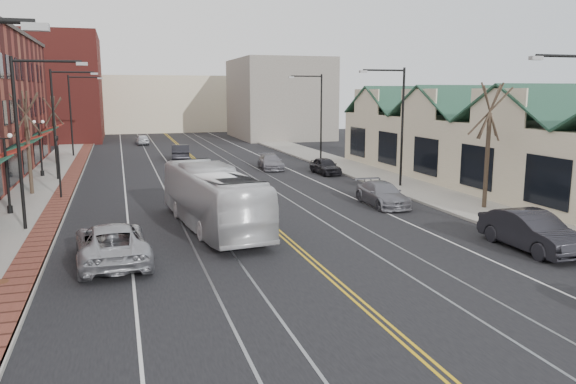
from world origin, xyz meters
TOP-DOWN VIEW (x-y plane):
  - ground at (0.00, 0.00)m, footprint 160.00×160.00m
  - sidewalk_left at (-12.00, 20.00)m, footprint 4.00×120.00m
  - sidewalk_right at (12.00, 20.00)m, footprint 4.00×120.00m
  - building_right at (18.00, 20.00)m, footprint 8.00×36.00m
  - backdrop_left at (-16.00, 70.00)m, footprint 14.00×18.00m
  - backdrop_mid at (0.00, 85.00)m, footprint 22.00×14.00m
  - backdrop_right at (15.00, 65.00)m, footprint 12.00×16.00m
  - streetlight_l_1 at (-11.05, 16.00)m, footprint 3.33×0.25m
  - streetlight_l_2 at (-11.05, 32.00)m, footprint 3.33×0.25m
  - streetlight_l_3 at (-11.05, 48.00)m, footprint 3.33×0.25m
  - streetlight_r_1 at (11.05, 22.00)m, footprint 3.33×0.25m
  - streetlight_r_2 at (11.05, 38.00)m, footprint 3.33×0.25m
  - lamppost_l_2 at (-12.80, 20.00)m, footprint 0.84×0.28m
  - lamppost_l_3 at (-12.80, 34.00)m, footprint 0.84×0.28m
  - tree_left_near at (-12.50, 26.00)m, footprint 1.78×1.37m
  - tree_left_far at (-12.50, 42.00)m, footprint 1.66×1.28m
  - tree_right_mid at (12.50, 14.00)m, footprint 1.90×1.46m
  - manhole_far at (-11.20, 8.00)m, footprint 0.60×0.60m
  - traffic_signal at (-10.60, 24.00)m, footprint 0.18×0.15m
  - transit_bus at (-2.83, 14.11)m, footprint 3.77×11.02m
  - parked_suv at (-7.50, 9.72)m, footprint 2.99×5.83m
  - parked_car_b at (9.30, 6.44)m, footprint 1.78×5.02m
  - parked_car_c at (7.50, 16.70)m, footprint 2.03×4.75m
  - parked_car_d at (8.78, 29.50)m, footprint 1.69×3.93m
  - distant_car_left at (-1.39, 42.00)m, footprint 2.08×4.79m
  - distant_car_right at (5.28, 33.45)m, footprint 2.13×4.51m
  - distant_car_far at (-4.20, 59.73)m, footprint 1.71×3.86m

SIDE VIEW (x-z plane):
  - ground at x=0.00m, z-range 0.00..0.00m
  - sidewalk_left at x=-12.00m, z-range 0.00..0.15m
  - sidewalk_right at x=12.00m, z-range 0.00..0.15m
  - manhole_far at x=-11.20m, z-range 0.15..0.17m
  - distant_car_right at x=5.28m, z-range 0.00..1.27m
  - distant_car_far at x=-4.20m, z-range 0.00..1.29m
  - parked_car_d at x=8.78m, z-range 0.00..1.32m
  - parked_car_c at x=7.50m, z-range 0.00..1.36m
  - distant_car_left at x=-1.39m, z-range 0.00..1.53m
  - parked_suv at x=-7.50m, z-range 0.00..1.58m
  - parked_car_b at x=9.30m, z-range 0.00..1.65m
  - transit_bus at x=-2.83m, z-range 0.00..3.01m
  - lamppost_l_2 at x=-12.80m, z-range 0.07..4.34m
  - lamppost_l_3 at x=-12.80m, z-range 0.07..4.34m
  - building_right at x=18.00m, z-range 0.00..4.60m
  - traffic_signal at x=-10.60m, z-range 0.45..4.25m
  - tree_left_far at x=-12.50m, z-range 0.26..6.29m
  - tree_left_near at x=-12.50m, z-range 0.27..6.75m
  - tree_right_mid at x=12.50m, z-range 0.28..7.22m
  - backdrop_mid at x=0.00m, z-range 0.00..9.00m
  - streetlight_l_1 at x=-11.05m, z-range 1.03..9.03m
  - streetlight_l_2 at x=-11.05m, z-range 1.03..9.03m
  - streetlight_l_3 at x=-11.05m, z-range 1.03..9.03m
  - streetlight_r_1 at x=11.05m, z-range 1.03..9.03m
  - streetlight_r_2 at x=11.05m, z-range 1.03..9.03m
  - backdrop_right at x=15.00m, z-range 0.00..11.00m
  - backdrop_left at x=-16.00m, z-range 0.00..14.00m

